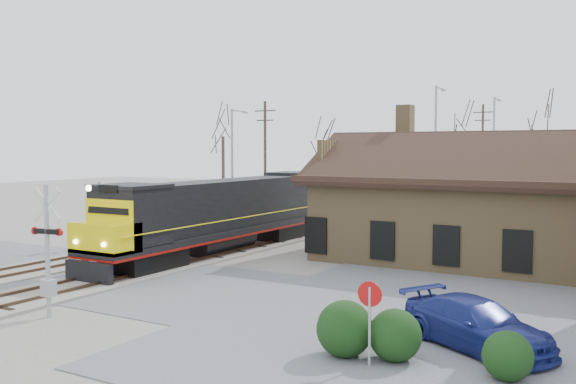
% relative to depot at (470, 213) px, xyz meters
% --- Properties ---
extents(ground, '(140.00, 140.00, 0.00)m').
position_rel_depot_xyz_m(ground, '(-11.99, -12.00, -2.41)').
color(ground, gray).
rests_on(ground, ground).
extents(road, '(60.00, 9.00, 0.03)m').
position_rel_depot_xyz_m(road, '(-11.99, -12.00, -2.39)').
color(road, '#5C5C60').
rests_on(road, ground).
extents(track_main, '(3.40, 90.00, 0.24)m').
position_rel_depot_xyz_m(track_main, '(-11.99, 3.00, -2.34)').
color(track_main, gray).
rests_on(track_main, ground).
extents(track_siding, '(3.40, 90.00, 0.24)m').
position_rel_depot_xyz_m(track_siding, '(-16.49, 3.00, -2.34)').
color(track_siding, gray).
rests_on(track_siding, ground).
extents(depot, '(15.20, 9.31, 7.90)m').
position_rel_depot_xyz_m(depot, '(0.00, 0.00, 0.00)').
color(depot, '#94774C').
rests_on(depot, ground).
extents(locomotive_lead, '(2.73, 18.26, 4.05)m').
position_rel_depot_xyz_m(locomotive_lead, '(-11.99, -4.94, -0.28)').
color(locomotive_lead, black).
rests_on(locomotive_lead, ground).
extents(locomotive_trailing, '(2.73, 18.26, 3.83)m').
position_rel_depot_xyz_m(locomotive_trailing, '(-11.99, 13.60, -0.28)').
color(locomotive_trailing, black).
rests_on(locomotive_trailing, ground).
extents(crossbuck_near, '(1.25, 0.33, 4.42)m').
position_rel_depot_xyz_m(crossbuck_near, '(-9.21, -17.72, -0.36)').
color(crossbuck_near, '#A5A8AD').
rests_on(crossbuck_near, ground).
extents(crossbuck_far, '(1.06, 0.28, 3.72)m').
position_rel_depot_xyz_m(crossbuck_far, '(-18.90, -6.37, -0.64)').
color(crossbuck_far, '#A5A8AD').
rests_on(crossbuck_far, ground).
extents(do_not_enter_sign, '(0.66, 0.08, 2.22)m').
position_rel_depot_xyz_m(do_not_enter_sign, '(1.82, -16.77, -0.86)').
color(do_not_enter_sign, '#A5A8AD').
rests_on(do_not_enter_sign, ground).
extents(parked_car, '(5.11, 4.06, 1.39)m').
position_rel_depot_xyz_m(parked_car, '(3.81, -13.89, -1.71)').
color(parked_car, navy).
rests_on(parked_car, ground).
extents(hedge_a, '(1.53, 1.53, 1.53)m').
position_rel_depot_xyz_m(hedge_a, '(0.94, -16.38, -1.64)').
color(hedge_a, black).
rests_on(hedge_a, ground).
extents(hedge_b, '(1.40, 1.40, 1.40)m').
position_rel_depot_xyz_m(hedge_b, '(2.24, -16.05, -1.71)').
color(hedge_b, black).
rests_on(hedge_b, ground).
extents(hedge_c, '(1.22, 1.22, 1.22)m').
position_rel_depot_xyz_m(hedge_c, '(5.09, -16.00, -1.80)').
color(hedge_c, black).
rests_on(hedge_c, ground).
extents(streetlight_a, '(0.25, 2.04, 8.39)m').
position_rel_depot_xyz_m(streetlight_a, '(-18.84, 6.41, 2.32)').
color(streetlight_a, '#A5A8AD').
rests_on(streetlight_a, ground).
extents(streetlight_b, '(0.25, 2.04, 9.90)m').
position_rel_depot_xyz_m(streetlight_b, '(-5.67, 12.28, 3.09)').
color(streetlight_b, '#A5A8AD').
rests_on(streetlight_b, ground).
extents(streetlight_c, '(0.25, 2.04, 9.62)m').
position_rel_depot_xyz_m(streetlight_c, '(-3.63, 20.81, 2.95)').
color(streetlight_c, '#A5A8AD').
rests_on(streetlight_c, ground).
extents(utility_pole_a, '(2.00, 0.24, 9.48)m').
position_rel_depot_xyz_m(utility_pole_a, '(-20.89, 13.94, 2.56)').
color(utility_pole_a, '#382D23').
rests_on(utility_pole_a, ground).
extents(utility_pole_b, '(2.00, 0.24, 9.92)m').
position_rel_depot_xyz_m(utility_pole_b, '(-7.62, 33.60, 2.78)').
color(utility_pole_b, '#382D23').
rests_on(utility_pole_b, ground).
extents(tree_a, '(4.47, 4.47, 10.95)m').
position_rel_depot_xyz_m(tree_a, '(-29.52, 19.76, 5.39)').
color(tree_a, '#382D23').
rests_on(tree_a, ground).
extents(tree_b, '(3.68, 3.68, 9.02)m').
position_rel_depot_xyz_m(tree_b, '(-20.22, 23.18, 4.01)').
color(tree_b, '#382D23').
rests_on(tree_b, ground).
extents(tree_c, '(4.42, 4.42, 10.82)m').
position_rel_depot_xyz_m(tree_c, '(-9.81, 33.51, 5.30)').
color(tree_c, '#382D23').
rests_on(tree_c, ground).
extents(tree_d, '(4.69, 4.69, 11.50)m').
position_rel_depot_xyz_m(tree_d, '(-1.17, 27.30, 5.79)').
color(tree_d, '#382D23').
rests_on(tree_d, ground).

